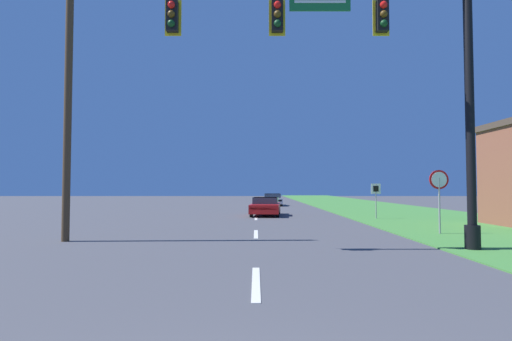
# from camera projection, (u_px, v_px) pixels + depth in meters

# --- Properties ---
(grass_verge_right) EXTENTS (10.00, 110.00, 0.04)m
(grass_verge_right) POSITION_uv_depth(u_px,v_px,m) (388.00, 210.00, 31.77)
(grass_verge_right) COLOR #428438
(grass_verge_right) RESTS_ON ground
(road_center_line) EXTENTS (0.16, 34.80, 0.01)m
(road_center_line) POSITION_uv_depth(u_px,v_px,m) (256.00, 218.00, 23.78)
(road_center_line) COLOR silver
(road_center_line) RESTS_ON ground
(signal_mast) EXTENTS (10.25, 0.47, 8.70)m
(signal_mast) POSITION_uv_depth(u_px,v_px,m) (380.00, 66.00, 11.97)
(signal_mast) COLOR black
(signal_mast) RESTS_ON grass_verge_right
(car_ahead) EXTENTS (2.17, 4.39, 1.19)m
(car_ahead) POSITION_uv_depth(u_px,v_px,m) (266.00, 206.00, 26.08)
(car_ahead) COLOR black
(car_ahead) RESTS_ON ground
(far_car) EXTENTS (1.82, 4.40, 1.19)m
(far_car) POSITION_uv_depth(u_px,v_px,m) (272.00, 200.00, 40.17)
(far_car) COLOR black
(far_car) RESTS_ON ground
(stop_sign) EXTENTS (0.76, 0.07, 2.50)m
(stop_sign) POSITION_uv_depth(u_px,v_px,m) (439.00, 187.00, 15.75)
(stop_sign) COLOR gray
(stop_sign) RESTS_ON grass_verge_right
(route_sign_post) EXTENTS (0.55, 0.06, 2.03)m
(route_sign_post) POSITION_uv_depth(u_px,v_px,m) (376.00, 193.00, 23.25)
(route_sign_post) COLOR gray
(route_sign_post) RESTS_ON grass_verge_right
(utility_pole_near) EXTENTS (1.80, 0.26, 10.60)m
(utility_pole_near) POSITION_uv_depth(u_px,v_px,m) (68.00, 84.00, 13.94)
(utility_pole_near) COLOR #4C3823
(utility_pole_near) RESTS_ON ground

